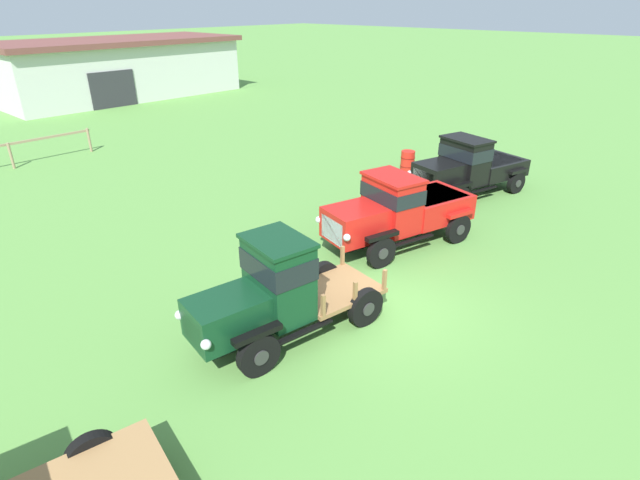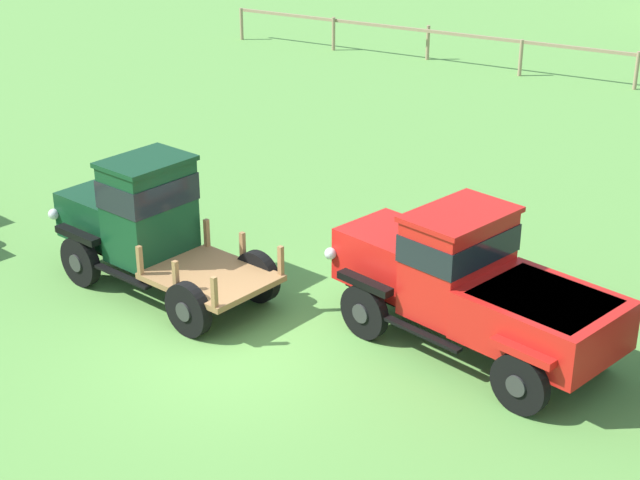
# 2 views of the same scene
# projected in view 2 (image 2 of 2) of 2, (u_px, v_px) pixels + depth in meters

# --- Properties ---
(ground_plane) EXTENTS (240.00, 240.00, 0.00)m
(ground_plane) POSITION_uv_depth(u_px,v_px,m) (235.00, 346.00, 15.38)
(ground_plane) COLOR #5B9342
(paddock_fence) EXTENTS (14.38, 0.69, 1.15)m
(paddock_fence) POSITION_uv_depth(u_px,v_px,m) (422.00, 36.00, 32.47)
(paddock_fence) COLOR #997F60
(paddock_fence) RESTS_ON ground
(vintage_truck_second_in_line) EXTENTS (4.72, 2.42, 2.37)m
(vintage_truck_second_in_line) POSITION_uv_depth(u_px,v_px,m) (144.00, 222.00, 16.96)
(vintage_truck_second_in_line) COLOR black
(vintage_truck_second_in_line) RESTS_ON ground
(vintage_truck_midrow_center) EXTENTS (5.05, 3.06, 2.21)m
(vintage_truck_midrow_center) POSITION_uv_depth(u_px,v_px,m) (471.00, 282.00, 14.94)
(vintage_truck_midrow_center) COLOR black
(vintage_truck_midrow_center) RESTS_ON ground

